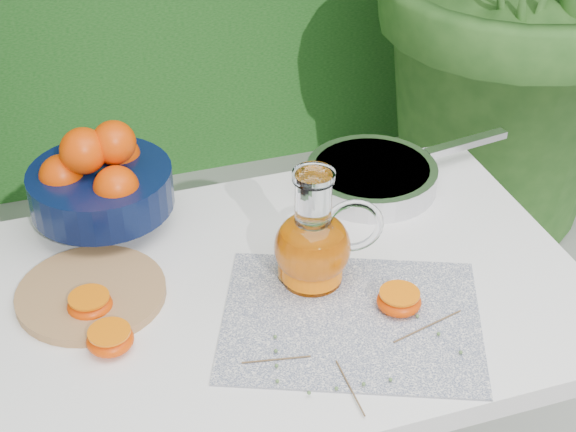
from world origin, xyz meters
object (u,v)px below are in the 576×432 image
object	(u,v)px
fruit_bowl	(99,179)
saute_pan	(373,175)
cutting_board	(91,293)
white_table	(292,320)
juice_pitcher	(314,244)

from	to	relation	value
fruit_bowl	saute_pan	bearing A→B (deg)	-4.76
cutting_board	saute_pan	distance (m)	0.61
white_table	juice_pitcher	size ratio (longest dim) A/B	4.64
white_table	saute_pan	size ratio (longest dim) A/B	2.12
juice_pitcher	saute_pan	world-z (taller)	juice_pitcher
saute_pan	white_table	bearing A→B (deg)	-136.12
cutting_board	juice_pitcher	bearing A→B (deg)	-11.39
white_table	fruit_bowl	distance (m)	0.44
white_table	saute_pan	xyz separation A→B (m)	(0.25, 0.24, 0.11)
white_table	saute_pan	bearing A→B (deg)	43.88
fruit_bowl	saute_pan	distance (m)	0.53
fruit_bowl	cutting_board	bearing A→B (deg)	-104.49
fruit_bowl	juice_pitcher	distance (m)	0.43
saute_pan	juice_pitcher	bearing A→B (deg)	-131.27
juice_pitcher	saute_pan	size ratio (longest dim) A/B	0.46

